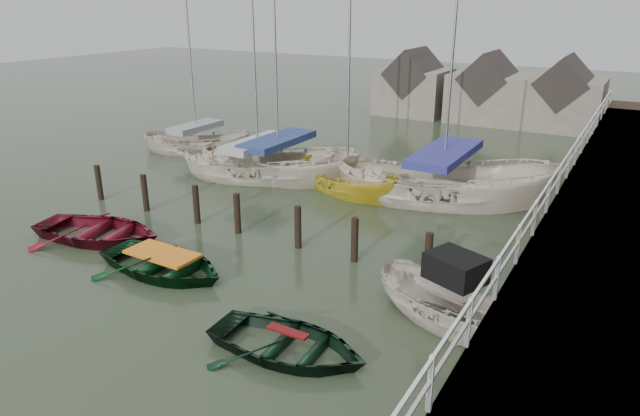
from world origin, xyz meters
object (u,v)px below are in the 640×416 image
Objects in this scene: rowboat_red at (100,240)px; motorboat at (449,320)px; sailboat_a at (259,177)px; sailboat_c at (347,190)px; sailboat_b at (279,177)px; rowboat_green at (164,273)px; sailboat_d at (441,199)px; sailboat_e at (197,151)px; rowboat_dkgreen at (288,354)px.

rowboat_red is 11.61m from motorboat.
sailboat_a reaches higher than rowboat_red.
rowboat_red is 9.79m from sailboat_c.
sailboat_b is at bearing -20.54° from rowboat_red.
rowboat_green is (3.59, -0.71, 0.00)m from rowboat_red.
rowboat_red is 12.65m from sailboat_d.
motorboat is at bearing -136.55° from sailboat_b.
motorboat is at bearing -141.89° from sailboat_e.
rowboat_green is 13.90m from sailboat_e.
motorboat is 0.41× the size of sailboat_a.
sailboat_c is at bearing -5.86° from rowboat_green.
sailboat_b is at bearing 14.76° from rowboat_green.
sailboat_d is at bearing -24.84° from rowboat_green.
sailboat_a reaches higher than rowboat_green.
rowboat_red is 0.36× the size of sailboat_b.
sailboat_d is at bearing -54.67° from sailboat_c.
sailboat_c reaches higher than rowboat_green.
sailboat_a is at bearing 110.90° from sailboat_b.
sailboat_e is at bearing 65.75° from sailboat_b.
sailboat_c reaches higher than rowboat_red.
sailboat_a is 0.88m from sailboat_b.
rowboat_green is 0.89× the size of motorboat.
sailboat_c is at bearing -121.83° from sailboat_e.
rowboat_green is at bearing 122.03° from motorboat.
rowboat_dkgreen is at bearing -135.66° from sailboat_c.
rowboat_dkgreen is 13.39m from sailboat_a.
rowboat_green reaches higher than rowboat_dkgreen.
sailboat_c is 9.74m from sailboat_e.
sailboat_b reaches higher than rowboat_dkgreen.
sailboat_a is (0.51, 8.18, 0.06)m from rowboat_red.
sailboat_c is at bearing -40.70° from rowboat_red.
rowboat_red is 0.43× the size of sailboat_e.
sailboat_a is 0.85× the size of sailboat_d.
sailboat_b is 7.22m from sailboat_d.
rowboat_dkgreen is 0.30× the size of sailboat_b.
sailboat_c is 0.96× the size of sailboat_e.
sailboat_b reaches higher than rowboat_red.
rowboat_green is 11.23m from sailboat_d.
sailboat_a is at bearing -15.74° from rowboat_red.
sailboat_d reaches higher than rowboat_dkgreen.
sailboat_d is at bearing -54.07° from rowboat_red.
sailboat_e is (-4.91, 10.28, 0.07)m from rowboat_red.
sailboat_c is 0.75× the size of sailboat_d.
motorboat is 13.34m from sailboat_a.
sailboat_d reaches higher than motorboat.
sailboat_e is at bearing 38.52° from rowboat_green.
sailboat_e is (-5.43, 2.10, 0.01)m from sailboat_a.
sailboat_c is (-4.20, 10.87, 0.01)m from rowboat_dkgreen.
motorboat is at bearing -175.60° from sailboat_d.
sailboat_c is (4.17, 0.42, -0.05)m from sailboat_a.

